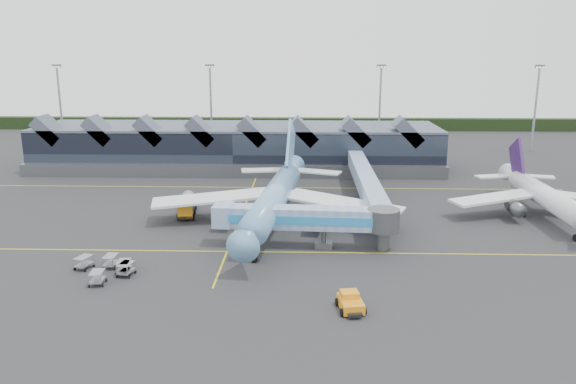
{
  "coord_description": "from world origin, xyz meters",
  "views": [
    {
      "loc": [
        10.36,
        -78.33,
        26.13
      ],
      "look_at": [
        7.74,
        4.87,
        5.0
      ],
      "focal_mm": 35.0,
      "sensor_mm": 36.0,
      "label": 1
    }
  ],
  "objects_px": {
    "main_airliner": "(276,196)",
    "pushback_tug": "(351,303)",
    "jet_bridge": "(316,219)",
    "regional_jet": "(542,195)",
    "fuel_truck": "(187,204)"
  },
  "relations": [
    {
      "from": "main_airliner",
      "to": "fuel_truck",
      "type": "xyz_separation_m",
      "value": [
        -14.77,
        4.16,
        -2.55
      ]
    },
    {
      "from": "main_airliner",
      "to": "fuel_truck",
      "type": "distance_m",
      "value": 15.56
    },
    {
      "from": "jet_bridge",
      "to": "pushback_tug",
      "type": "distance_m",
      "value": 19.34
    },
    {
      "from": "main_airliner",
      "to": "jet_bridge",
      "type": "height_order",
      "value": "main_airliner"
    },
    {
      "from": "fuel_truck",
      "to": "jet_bridge",
      "type": "bearing_deg",
      "value": -43.96
    },
    {
      "from": "regional_jet",
      "to": "jet_bridge",
      "type": "bearing_deg",
      "value": -157.01
    },
    {
      "from": "jet_bridge",
      "to": "pushback_tug",
      "type": "relative_size",
      "value": 5.76
    },
    {
      "from": "regional_jet",
      "to": "fuel_truck",
      "type": "height_order",
      "value": "regional_jet"
    },
    {
      "from": "regional_jet",
      "to": "jet_bridge",
      "type": "distance_m",
      "value": 39.93
    },
    {
      "from": "pushback_tug",
      "to": "jet_bridge",
      "type": "bearing_deg",
      "value": 91.01
    },
    {
      "from": "fuel_truck",
      "to": "pushback_tug",
      "type": "bearing_deg",
      "value": -62.31
    },
    {
      "from": "regional_jet",
      "to": "fuel_truck",
      "type": "distance_m",
      "value": 57.41
    },
    {
      "from": "regional_jet",
      "to": "jet_bridge",
      "type": "relative_size",
      "value": 1.3
    },
    {
      "from": "jet_bridge",
      "to": "regional_jet",
      "type": "bearing_deg",
      "value": 27.14
    },
    {
      "from": "main_airliner",
      "to": "pushback_tug",
      "type": "height_order",
      "value": "main_airliner"
    }
  ]
}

